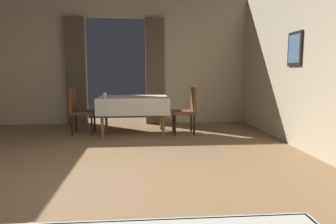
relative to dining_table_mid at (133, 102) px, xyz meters
name	(u,v)px	position (x,y,z in m)	size (l,w,h in m)	color
ground	(88,184)	(-0.43, -2.88, -0.64)	(10.08, 10.08, 0.00)	olive
wall_back	(116,60)	(-0.43, 1.31, 0.87)	(6.40, 0.27, 3.00)	beige
dining_table_mid	(133,102)	(0.00, 0.00, 0.00)	(1.41, 0.92, 0.75)	olive
chair_mid_right	(188,108)	(1.09, -0.12, -0.13)	(0.44, 0.44, 0.93)	black
chair_mid_left	(79,108)	(-1.09, 0.05, -0.13)	(0.44, 0.44, 0.93)	black
plate_mid_a	(151,97)	(0.34, -0.14, 0.11)	(0.23, 0.23, 0.01)	white
glass_mid_b	(105,95)	(-0.54, -0.22, 0.15)	(0.06, 0.06, 0.10)	silver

